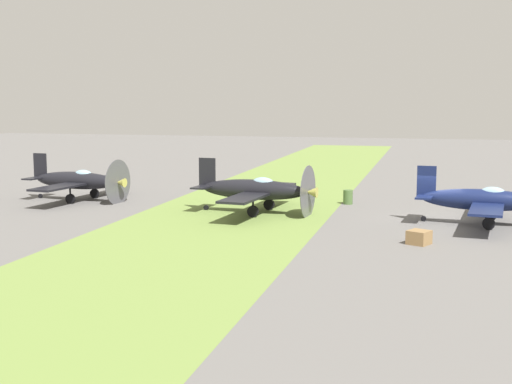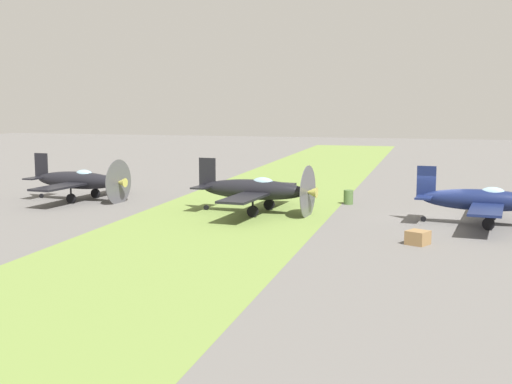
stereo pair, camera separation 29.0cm
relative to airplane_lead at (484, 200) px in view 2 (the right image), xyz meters
The scene contains 7 objects.
ground_plane 2.90m from the airplane_lead, 108.22° to the right, with size 160.00×160.00×0.00m, color #605E5B.
grass_verge 13.78m from the airplane_lead, 93.37° to the right, with size 120.00×11.00×0.01m, color olive.
airplane_lead is the anchor object (origin of this frame).
airplane_wingman 12.57m from the airplane_lead, 93.36° to the right, with size 9.23×7.32×3.27m.
airplane_trail 25.15m from the airplane_lead, 96.19° to the right, with size 8.89×7.06×3.15m.
fuel_drum 9.58m from the airplane_lead, 125.34° to the right, with size 0.60×0.60×0.90m, color #476633.
supply_crate 6.74m from the airplane_lead, 28.58° to the right, with size 0.90×0.90×0.64m, color olive.
Camera 2 is at (38.49, -0.02, 6.60)m, focal length 48.59 mm.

